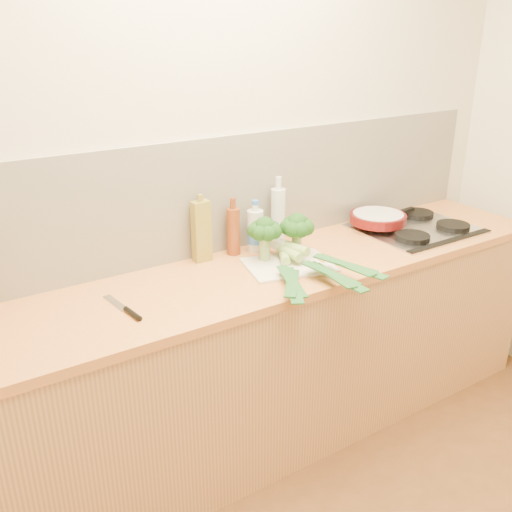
{
  "coord_description": "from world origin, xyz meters",
  "views": [
    {
      "loc": [
        -1.2,
        -0.71,
        1.91
      ],
      "look_at": [
        -0.03,
        1.1,
        1.02
      ],
      "focal_mm": 40.0,
      "sensor_mm": 36.0,
      "label": 1
    }
  ],
  "objects": [
    {
      "name": "room_shell",
      "position": [
        0.0,
        1.49,
        1.17
      ],
      "size": [
        3.5,
        3.5,
        3.5
      ],
      "color": "beige",
      "rests_on": "ground"
    },
    {
      "name": "counter",
      "position": [
        0.0,
        1.2,
        0.45
      ],
      "size": [
        3.2,
        0.62,
        0.9
      ],
      "color": "tan",
      "rests_on": "ground"
    },
    {
      "name": "gas_hob",
      "position": [
        1.02,
        1.2,
        0.91
      ],
      "size": [
        0.58,
        0.5,
        0.04
      ],
      "color": "silver",
      "rests_on": "counter"
    },
    {
      "name": "chopping_board",
      "position": [
        0.18,
        1.17,
        0.91
      ],
      "size": [
        0.43,
        0.35,
        0.01
      ],
      "primitive_type": "cube",
      "rotation": [
        0.0,
        0.0,
        -0.23
      ],
      "color": "beige",
      "rests_on": "counter"
    },
    {
      "name": "broccoli_left",
      "position": [
        0.12,
        1.27,
        1.05
      ],
      "size": [
        0.15,
        0.15,
        0.2
      ],
      "color": "#88AC64",
      "rests_on": "chopping_board"
    },
    {
      "name": "broccoli_right",
      "position": [
        0.27,
        1.23,
        1.05
      ],
      "size": [
        0.16,
        0.16,
        0.2
      ],
      "color": "#88AC64",
      "rests_on": "chopping_board"
    },
    {
      "name": "leek_front",
      "position": [
        0.15,
        1.14,
        0.93
      ],
      "size": [
        0.36,
        0.59,
        0.04
      ],
      "rotation": [
        0.0,
        0.0,
        -0.51
      ],
      "color": "white",
      "rests_on": "chopping_board"
    },
    {
      "name": "leek_mid",
      "position": [
        0.2,
        1.11,
        0.95
      ],
      "size": [
        0.1,
        0.66,
        0.04
      ],
      "rotation": [
        0.0,
        0.0,
        0.02
      ],
      "color": "white",
      "rests_on": "chopping_board"
    },
    {
      "name": "leek_back",
      "position": [
        0.25,
        1.09,
        0.97
      ],
      "size": [
        0.19,
        0.62,
        0.04
      ],
      "rotation": [
        0.0,
        0.0,
        0.22
      ],
      "color": "white",
      "rests_on": "chopping_board"
    },
    {
      "name": "chefs_knife",
      "position": [
        -0.58,
        1.13,
        0.91
      ],
      "size": [
        0.06,
        0.27,
        0.02
      ],
      "rotation": [
        0.0,
        0.0,
        0.13
      ],
      "color": "silver",
      "rests_on": "counter"
    },
    {
      "name": "skillet",
      "position": [
        0.86,
        1.31,
        0.96
      ],
      "size": [
        0.43,
        0.29,
        0.05
      ],
      "rotation": [
        0.0,
        0.0,
        0.06
      ],
      "color": "#540E0E",
      "rests_on": "gas_hob"
    },
    {
      "name": "oil_tin",
      "position": [
        -0.11,
        1.43,
        1.04
      ],
      "size": [
        0.08,
        0.05,
        0.31
      ],
      "color": "olive",
      "rests_on": "counter"
    },
    {
      "name": "glass_bottle",
      "position": [
        0.3,
        1.43,
        1.04
      ],
      "size": [
        0.07,
        0.07,
        0.33
      ],
      "color": "silver",
      "rests_on": "counter"
    },
    {
      "name": "amber_bottle",
      "position": [
        0.05,
        1.43,
        1.02
      ],
      "size": [
        0.06,
        0.06,
        0.27
      ],
      "color": "brown",
      "rests_on": "counter"
    },
    {
      "name": "water_bottle",
      "position": [
        0.16,
        1.41,
        0.99
      ],
      "size": [
        0.08,
        0.08,
        0.23
      ],
      "color": "silver",
      "rests_on": "counter"
    }
  ]
}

